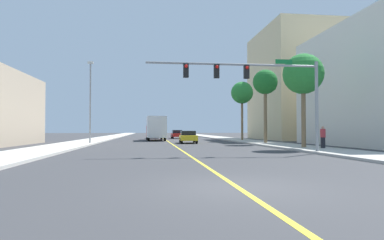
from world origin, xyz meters
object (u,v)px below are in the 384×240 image
object	(u,v)px
car_blue	(153,134)
pedestrian	(323,137)
street_lamp	(90,98)
car_red	(177,134)
traffic_signal_mast	(258,81)
palm_far	(242,93)
palm_near	(303,75)
delivery_truck	(156,128)
palm_mid	(265,83)
car_yellow	(188,137)

from	to	relation	value
car_blue	pedestrian	world-z (taller)	pedestrian
street_lamp	car_red	world-z (taller)	street_lamp
traffic_signal_mast	car_red	distance (m)	36.10
palm_far	car_red	distance (m)	16.29
palm_near	car_red	distance (m)	32.52
delivery_truck	car_blue	bearing A→B (deg)	88.89
street_lamp	car_red	size ratio (longest dim) A/B	2.06
palm_far	car_blue	world-z (taller)	palm_far
street_lamp	pedestrian	bearing A→B (deg)	-32.19
car_red	pedestrian	world-z (taller)	pedestrian
car_red	pedestrian	bearing A→B (deg)	-76.84
traffic_signal_mast	delivery_truck	size ratio (longest dim) A/B	1.21
street_lamp	car_blue	xyz separation A→B (m)	(6.63, 23.19, -3.98)
palm_far	pedestrian	world-z (taller)	palm_far
car_blue	palm_far	bearing A→B (deg)	-51.97
palm_near	pedestrian	distance (m)	5.04
palm_mid	car_yellow	distance (m)	10.09
street_lamp	palm_mid	xyz separation A→B (m)	(17.87, -1.55, 1.59)
car_blue	pedestrian	distance (m)	36.94
palm_far	street_lamp	bearing A→B (deg)	-157.58
palm_far	delivery_truck	bearing A→B (deg)	159.55
palm_far	car_blue	size ratio (longest dim) A/B	1.80
palm_near	palm_far	size ratio (longest dim) A/B	0.95
palm_far	car_red	world-z (taller)	palm_far
car_blue	car_red	size ratio (longest dim) A/B	1.05
palm_near	palm_mid	size ratio (longest dim) A/B	0.95
palm_near	pedestrian	xyz separation A→B (m)	(0.88, -1.26, -4.80)
palm_far	delivery_truck	distance (m)	12.63
street_lamp	car_yellow	world-z (taller)	street_lamp
delivery_truck	pedestrian	distance (m)	26.09
palm_far	delivery_truck	world-z (taller)	palm_far
delivery_truck	pedestrian	xyz separation A→B (m)	(11.82, -23.24, -0.76)
traffic_signal_mast	car_blue	size ratio (longest dim) A/B	2.58
street_lamp	car_yellow	bearing A→B (deg)	10.33
car_yellow	delivery_truck	world-z (taller)	delivery_truck
palm_near	palm_mid	bearing A→B (deg)	89.36
traffic_signal_mast	delivery_truck	distance (m)	27.30
palm_mid	palm_far	world-z (taller)	same
palm_far	delivery_truck	xyz separation A→B (m)	(-11.06, 4.12, -4.51)
palm_mid	pedestrian	world-z (taller)	palm_mid
palm_far	car_blue	xyz separation A→B (m)	(-11.25, 15.81, -5.49)
traffic_signal_mast	palm_mid	xyz separation A→B (m)	(5.21, 13.47, 1.77)
palm_far	car_red	bearing A→B (deg)	118.89
car_blue	car_yellow	distance (m)	21.62
car_yellow	palm_mid	bearing A→B (deg)	-21.65
street_lamp	car_blue	bearing A→B (deg)	74.04
traffic_signal_mast	pedestrian	distance (m)	7.71
palm_mid	car_red	world-z (taller)	palm_mid
palm_near	delivery_truck	world-z (taller)	palm_near
street_lamp	pedestrian	xyz separation A→B (m)	(18.65, -11.74, -3.76)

